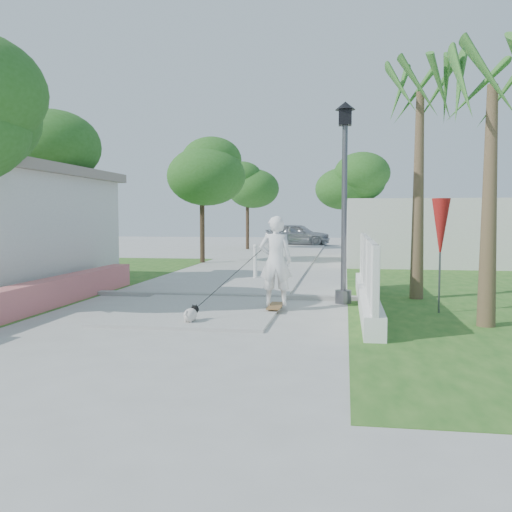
% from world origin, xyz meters
% --- Properties ---
extents(ground, '(90.00, 90.00, 0.00)m').
position_xyz_m(ground, '(0.00, 0.00, 0.00)').
color(ground, '#B7B7B2').
rests_on(ground, ground).
extents(path_strip, '(3.20, 36.00, 0.06)m').
position_xyz_m(path_strip, '(0.00, 20.00, 0.03)').
color(path_strip, '#B7B7B2').
rests_on(path_strip, ground).
extents(curb, '(6.50, 0.25, 0.10)m').
position_xyz_m(curb, '(0.00, 6.00, 0.05)').
color(curb, '#999993').
rests_on(curb, ground).
extents(grass_left, '(8.00, 20.00, 0.01)m').
position_xyz_m(grass_left, '(-7.00, 8.00, 0.01)').
color(grass_left, '#275D1D').
rests_on(grass_left, ground).
extents(grass_right, '(8.00, 20.00, 0.01)m').
position_xyz_m(grass_right, '(7.00, 8.00, 0.01)').
color(grass_right, '#275D1D').
rests_on(grass_right, ground).
extents(pink_wall, '(0.45, 8.20, 0.80)m').
position_xyz_m(pink_wall, '(-3.30, 3.55, 0.31)').
color(pink_wall, '#C06562').
rests_on(pink_wall, ground).
extents(lattice_fence, '(0.35, 7.00, 1.50)m').
position_xyz_m(lattice_fence, '(3.40, 5.00, 0.54)').
color(lattice_fence, white).
rests_on(lattice_fence, ground).
extents(building_right, '(6.00, 8.00, 2.60)m').
position_xyz_m(building_right, '(6.00, 18.00, 1.30)').
color(building_right, silver).
rests_on(building_right, ground).
extents(street_lamp, '(0.44, 0.44, 4.44)m').
position_xyz_m(street_lamp, '(2.90, 5.50, 2.43)').
color(street_lamp, '#59595E').
rests_on(street_lamp, ground).
extents(bollard, '(0.14, 0.14, 1.09)m').
position_xyz_m(bollard, '(0.20, 10.00, 0.58)').
color(bollard, white).
rests_on(bollard, ground).
extents(patio_umbrella, '(0.36, 0.36, 2.30)m').
position_xyz_m(patio_umbrella, '(4.80, 4.50, 1.69)').
color(patio_umbrella, '#59595E').
rests_on(patio_umbrella, ground).
extents(tree_left_mid, '(3.20, 3.20, 4.85)m').
position_xyz_m(tree_left_mid, '(-5.48, 8.48, 3.50)').
color(tree_left_mid, '#4C3826').
rests_on(tree_left_mid, ground).
extents(tree_path_left, '(3.40, 3.40, 5.23)m').
position_xyz_m(tree_path_left, '(-2.98, 15.98, 3.82)').
color(tree_path_left, '#4C3826').
rests_on(tree_path_left, ground).
extents(tree_path_right, '(3.00, 3.00, 4.79)m').
position_xyz_m(tree_path_right, '(3.22, 19.98, 3.49)').
color(tree_path_right, '#4C3826').
rests_on(tree_path_right, ground).
extents(tree_path_far, '(3.20, 3.20, 5.17)m').
position_xyz_m(tree_path_far, '(-2.78, 25.98, 3.82)').
color(tree_path_far, '#4C3826').
rests_on(tree_path_far, ground).
extents(palm_far, '(1.80, 1.80, 5.30)m').
position_xyz_m(palm_far, '(4.60, 6.50, 4.48)').
color(palm_far, brown).
rests_on(palm_far, ground).
extents(palm_near, '(1.80, 1.80, 4.70)m').
position_xyz_m(palm_near, '(5.40, 3.20, 3.95)').
color(palm_near, brown).
rests_on(palm_near, ground).
extents(skateboarder, '(1.68, 2.07, 1.95)m').
position_xyz_m(skateboarder, '(0.92, 3.73, 0.83)').
color(skateboarder, olive).
rests_on(skateboarder, ground).
extents(dog, '(0.29, 0.51, 0.35)m').
position_xyz_m(dog, '(0.21, 2.58, 0.19)').
color(dog, silver).
rests_on(dog, ground).
extents(parked_car, '(4.49, 2.23, 1.47)m').
position_xyz_m(parked_car, '(-0.23, 30.95, 0.73)').
color(parked_car, '#9EA1A5').
rests_on(parked_car, ground).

